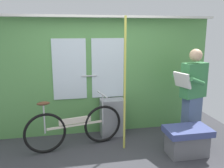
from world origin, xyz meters
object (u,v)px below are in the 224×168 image
bench_seat_corner (187,140)px  bicycle_near_door (75,127)px  trash_bin_by_wall (112,117)px  handrail_pole (125,86)px  passenger_reading_newspaper (193,94)px

bench_seat_corner → bicycle_near_door: bearing=160.9°
bicycle_near_door → trash_bin_by_wall: bearing=16.3°
bicycle_near_door → trash_bin_by_wall: 0.81m
trash_bin_by_wall → bench_seat_corner: (1.00, -0.98, -0.10)m
trash_bin_by_wall → handrail_pole: handrail_pole is taller
passenger_reading_newspaper → handrail_pole: bearing=-13.8°
bicycle_near_door → bench_seat_corner: bearing=-31.0°
bicycle_near_door → bench_seat_corner: 1.82m
bicycle_near_door → handrail_pole: handrail_pole is taller
handrail_pole → bicycle_near_door: bearing=166.9°
bicycle_near_door → trash_bin_by_wall: (0.72, 0.38, -0.02)m
passenger_reading_newspaper → handrail_pole: 1.26m
bicycle_near_door → handrail_pole: size_ratio=0.76×
trash_bin_by_wall → handrail_pole: bearing=-81.5°
bicycle_near_door → passenger_reading_newspaper: passenger_reading_newspaper is taller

